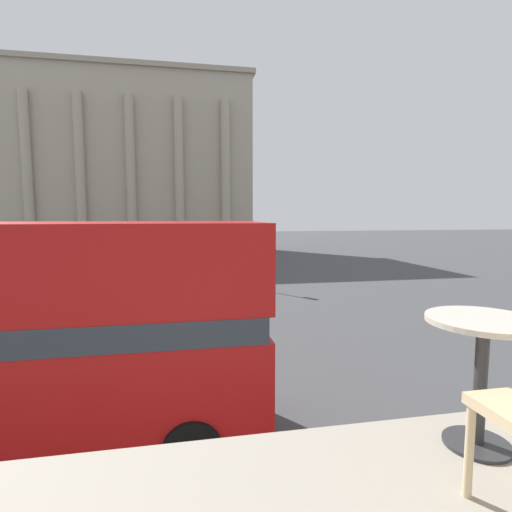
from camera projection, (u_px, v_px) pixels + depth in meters
The scene contains 6 objects.
cafe_dining_table at pixel (482, 353), 2.18m from camera, with size 0.60×0.60×0.73m.
plaza_building_left at pixel (115, 167), 44.65m from camera, with size 29.84×12.88×19.26m.
traffic_light_near at pixel (170, 266), 13.78m from camera, with size 0.42×0.24×3.96m.
traffic_light_mid at pixel (259, 249), 22.95m from camera, with size 0.42×0.24×3.65m.
pedestrian_red at pixel (137, 255), 33.76m from camera, with size 0.32×0.32×1.69m.
pedestrian_blue at pixel (231, 291), 18.16m from camera, with size 0.32×0.32×1.59m.
Camera 1 is at (-0.03, -2.19, 4.35)m, focal length 28.00 mm.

